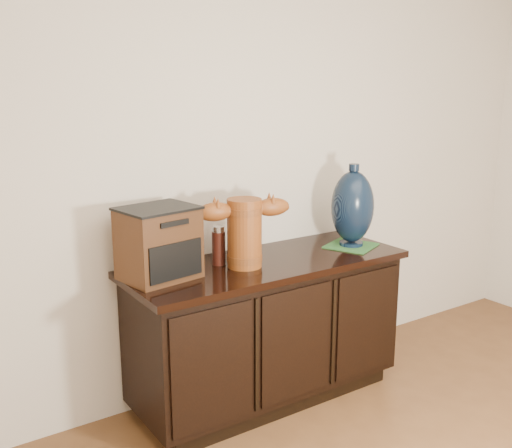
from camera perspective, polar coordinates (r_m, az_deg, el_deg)
sideboard at (r=3.15m, az=1.03°, el=-9.93°), size 1.46×0.56×0.75m
terracotta_vessel at (r=2.88m, az=-1.11°, el=-0.46°), size 0.48×0.20×0.34m
tv_radio at (r=2.75m, az=-9.25°, el=-1.81°), size 0.37×0.32×0.33m
green_mat at (r=3.32m, az=9.04°, el=-2.04°), size 0.32×0.32×0.01m
lamp_base at (r=3.27m, az=9.18°, el=1.60°), size 0.30×0.30×0.45m
spray_can at (r=2.94m, az=-3.58°, el=-2.07°), size 0.07×0.07×0.19m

